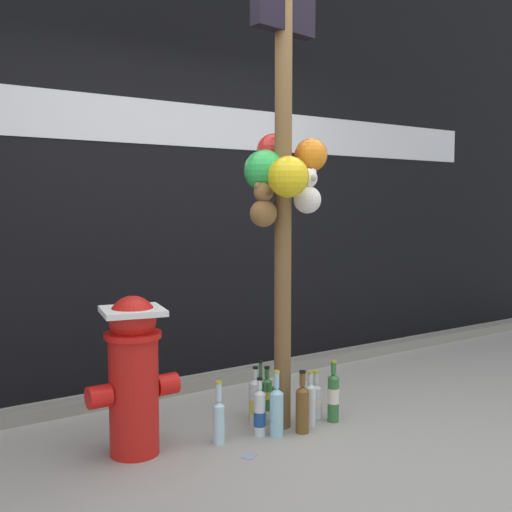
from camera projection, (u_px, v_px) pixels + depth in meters
The scene contains 19 objects.
ground_plane at pixel (328, 455), 3.19m from camera, with size 14.00×14.00×0.00m, color #9E9B93.
building_wall at pixel (169, 135), 4.56m from camera, with size 10.00×0.21×3.66m.
curb_strip at pixel (200, 383), 4.34m from camera, with size 8.00×0.12×0.08m, color gray.
memorial_post at pixel (283, 159), 3.46m from camera, with size 0.51×0.55×2.63m.
fire_hydrant at pixel (134, 372), 3.18m from camera, with size 0.49×0.37×0.84m.
bottle_0 at pixel (278, 402), 3.68m from camera, with size 0.07×0.07×0.31m.
bottle_1 at pixel (277, 410), 3.44m from camera, with size 0.08×0.08×0.38m.
bottle_2 at pixel (219, 419), 3.34m from camera, with size 0.07×0.07×0.35m.
bottle_3 at pixel (302, 407), 3.49m from camera, with size 0.08×0.08×0.36m.
bottle_4 at pixel (267, 392), 3.88m from camera, with size 0.07×0.07×0.28m.
bottle_5 at pixel (255, 402), 3.63m from camera, with size 0.08×0.08×0.35m.
bottle_6 at pixel (260, 413), 3.45m from camera, with size 0.07×0.07×0.34m.
bottle_7 at pixel (310, 403), 3.61m from camera, with size 0.07×0.07×0.33m.
bottle_8 at pixel (261, 396), 3.77m from camera, with size 0.06×0.06×0.35m.
bottle_9 at pixel (316, 400), 3.72m from camera, with size 0.07×0.07×0.30m.
bottle_10 at pixel (333, 396), 3.67m from camera, with size 0.07×0.07×0.38m.
litter_0 at pixel (249, 456), 3.17m from camera, with size 0.07×0.08×0.01m, color #8C99B2.
litter_2 at pixel (281, 380), 4.53m from camera, with size 0.16×0.09×0.01m, color tan.
litter_3 at pixel (289, 368), 4.89m from camera, with size 0.10×0.06×0.01m, color tan.
Camera 1 is at (-2.05, -2.35, 1.31)m, focal length 42.68 mm.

